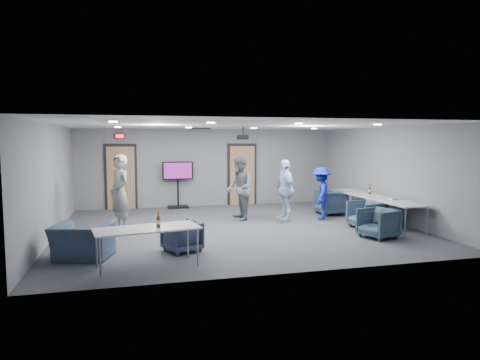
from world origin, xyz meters
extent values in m
plane|color=#373A3F|center=(0.00, 0.00, 0.00)|extent=(9.00, 9.00, 0.00)
plane|color=white|center=(0.00, 0.00, 2.70)|extent=(9.00, 9.00, 0.00)
cube|color=slate|center=(0.00, 4.00, 1.35)|extent=(9.00, 0.02, 2.70)
cube|color=slate|center=(0.00, -4.00, 1.35)|extent=(9.00, 0.02, 2.70)
cube|color=slate|center=(-4.50, 0.00, 1.35)|extent=(0.02, 8.00, 2.70)
cube|color=slate|center=(4.50, 0.00, 1.35)|extent=(0.02, 8.00, 2.70)
cube|color=black|center=(-3.00, 3.97, 1.08)|extent=(1.06, 0.06, 2.24)
cube|color=#A2734E|center=(-3.00, 3.93, 1.05)|extent=(0.90, 0.05, 2.10)
cylinder|color=gray|center=(-2.65, 3.88, 1.00)|extent=(0.04, 0.10, 0.04)
cube|color=black|center=(1.20, 3.97, 1.08)|extent=(1.06, 0.06, 2.24)
cube|color=#A2734E|center=(1.20, 3.93, 1.05)|extent=(0.90, 0.05, 2.10)
cylinder|color=gray|center=(1.55, 3.88, 1.00)|extent=(0.04, 0.10, 0.04)
cube|color=black|center=(-3.00, 3.94, 2.45)|extent=(0.32, 0.06, 0.16)
cube|color=#FF0C0C|center=(-3.00, 3.90, 2.45)|extent=(0.26, 0.02, 0.11)
cube|color=black|center=(-0.50, 2.80, 2.69)|extent=(0.60, 0.60, 0.03)
cylinder|color=white|center=(-3.00, -1.80, 2.69)|extent=(0.18, 0.18, 0.02)
cylinder|color=white|center=(-3.00, 1.80, 2.69)|extent=(0.18, 0.18, 0.02)
cylinder|color=white|center=(-1.00, -1.80, 2.69)|extent=(0.18, 0.18, 0.02)
cylinder|color=white|center=(-1.00, 1.80, 2.69)|extent=(0.18, 0.18, 0.02)
cylinder|color=white|center=(1.00, -1.80, 2.69)|extent=(0.18, 0.18, 0.02)
cylinder|color=white|center=(1.00, 1.80, 2.69)|extent=(0.18, 0.18, 0.02)
cylinder|color=white|center=(3.00, -1.80, 2.69)|extent=(0.18, 0.18, 0.02)
cylinder|color=white|center=(3.00, 1.80, 2.69)|extent=(0.18, 0.18, 0.02)
imported|color=gray|center=(-2.96, 0.25, 0.98)|extent=(0.75, 0.85, 1.96)
imported|color=slate|center=(0.36, 1.07, 0.93)|extent=(0.73, 0.92, 1.87)
imported|color=#C6D6FF|center=(1.60, 0.63, 0.88)|extent=(0.52, 1.07, 1.77)
imported|color=#17239A|center=(2.70, 0.58, 0.77)|extent=(0.98, 1.15, 1.54)
imported|color=#384862|center=(3.35, 1.26, 0.38)|extent=(0.84, 0.82, 0.76)
imported|color=#3B4D66|center=(3.35, -0.85, 0.36)|extent=(0.93, 0.91, 0.72)
imported|color=#314455|center=(2.99, -1.96, 0.35)|extent=(0.96, 0.94, 0.70)
imported|color=#384060|center=(-1.67, -2.03, 0.32)|extent=(0.90, 0.91, 0.64)
imported|color=#384861|center=(-3.62, -2.13, 0.34)|extent=(1.28, 1.19, 0.69)
cube|color=#B3B5B8|center=(4.00, 0.73, 0.71)|extent=(0.81, 1.95, 0.03)
cylinder|color=gray|center=(3.67, 1.63, 0.35)|extent=(0.04, 0.04, 0.70)
cylinder|color=gray|center=(3.67, -0.16, 0.35)|extent=(0.04, 0.04, 0.70)
cylinder|color=gray|center=(4.33, 1.63, 0.35)|extent=(0.04, 0.04, 0.70)
cylinder|color=gray|center=(4.33, -0.16, 0.35)|extent=(0.04, 0.04, 0.70)
cube|color=#B3B5B8|center=(4.00, -1.17, 0.71)|extent=(0.78, 1.86, 0.03)
cylinder|color=gray|center=(3.69, -0.32, 0.35)|extent=(0.04, 0.04, 0.70)
cylinder|color=gray|center=(3.69, -2.02, 0.35)|extent=(0.04, 0.04, 0.70)
cylinder|color=gray|center=(4.31, -0.32, 0.35)|extent=(0.04, 0.04, 0.70)
cylinder|color=gray|center=(4.31, -2.02, 0.35)|extent=(0.04, 0.04, 0.70)
cube|color=#B3B5B8|center=(-2.41, -3.00, 0.71)|extent=(1.98, 1.08, 0.03)
cylinder|color=gray|center=(-1.62, -2.55, 0.35)|extent=(0.04, 0.04, 0.70)
cylinder|color=gray|center=(-3.31, -2.83, 0.35)|extent=(0.04, 0.04, 0.70)
cylinder|color=gray|center=(-1.52, -3.17, 0.35)|extent=(0.04, 0.04, 0.70)
cylinder|color=gray|center=(-3.21, -3.45, 0.35)|extent=(0.04, 0.04, 0.70)
cylinder|color=#58310F|center=(-2.21, -3.04, 0.83)|extent=(0.07, 0.07, 0.20)
cylinder|color=#58310F|center=(-2.21, -3.04, 0.98)|extent=(0.03, 0.03, 0.09)
cylinder|color=beige|center=(-2.21, -3.04, 0.83)|extent=(0.08, 0.08, 0.07)
cylinder|color=#58310F|center=(4.13, 0.30, 0.83)|extent=(0.07, 0.07, 0.20)
cylinder|color=#58310F|center=(4.13, 0.30, 0.98)|extent=(0.03, 0.03, 0.09)
cylinder|color=beige|center=(4.13, 0.30, 0.83)|extent=(0.08, 0.08, 0.07)
cube|color=orange|center=(3.79, 0.93, 0.75)|extent=(0.22, 0.19, 0.04)
cube|color=silver|center=(4.11, -0.90, 0.76)|extent=(0.26, 0.20, 0.05)
cube|color=black|center=(-1.12, 3.75, 0.03)|extent=(0.69, 0.49, 0.06)
cylinder|color=black|center=(-1.12, 3.75, 0.64)|extent=(0.06, 0.06, 1.18)
cube|color=black|center=(-1.12, 3.75, 1.28)|extent=(1.04, 0.07, 0.61)
cube|color=#6E186D|center=(-1.12, 3.70, 1.28)|extent=(0.94, 0.01, 0.53)
cylinder|color=black|center=(0.43, 0.94, 2.58)|extent=(0.04, 0.04, 0.22)
cube|color=black|center=(0.43, 0.94, 2.40)|extent=(0.41, 0.38, 0.13)
cylinder|color=black|center=(0.43, 0.79, 2.40)|extent=(0.08, 0.06, 0.08)
camera|label=1|loc=(-2.68, -10.84, 2.32)|focal=32.00mm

